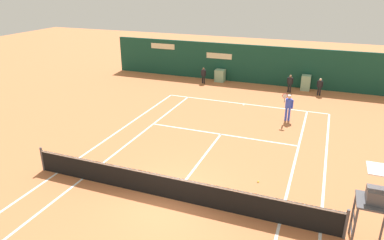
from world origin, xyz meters
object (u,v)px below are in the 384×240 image
(ball_kid_left_post, at_px, (203,74))
(tennis_ball_near_service_line, at_px, (258,182))
(ball_kid_centre_post, at_px, (290,82))
(umpire_chair, at_px, (376,198))
(player_on_baseline, at_px, (288,105))
(ball_kid_right_post, at_px, (320,86))

(ball_kid_left_post, bearing_deg, tennis_ball_near_service_line, 123.00)
(ball_kid_centre_post, height_order, tennis_ball_near_service_line, ball_kid_centre_post)
(ball_kid_left_post, relative_size, ball_kid_centre_post, 0.98)
(umpire_chair, bearing_deg, tennis_ball_near_service_line, 57.31)
(ball_kid_left_post, height_order, ball_kid_centre_post, ball_kid_centre_post)
(umpire_chair, distance_m, player_on_baseline, 10.45)
(ball_kid_centre_post, relative_size, tennis_ball_near_service_line, 19.11)
(umpire_chair, xyz_separation_m, tennis_ball_near_service_line, (-3.82, 2.45, -1.69))
(umpire_chair, bearing_deg, ball_kid_centre_post, 15.05)
(player_on_baseline, xyz_separation_m, tennis_ball_near_service_line, (-0.21, -7.33, -0.91))
(ball_kid_left_post, bearing_deg, ball_kid_right_post, -175.04)
(ball_kid_right_post, distance_m, tennis_ball_near_service_line, 13.22)
(ball_kid_right_post, relative_size, ball_kid_centre_post, 0.96)
(player_on_baseline, height_order, ball_kid_right_post, player_on_baseline)
(ball_kid_right_post, bearing_deg, umpire_chair, 108.79)
(ball_kid_right_post, height_order, tennis_ball_near_service_line, ball_kid_right_post)
(ball_kid_centre_post, bearing_deg, umpire_chair, 109.43)
(umpire_chair, xyz_separation_m, ball_kid_right_post, (-2.14, 15.54, -1.00))
(player_on_baseline, height_order, ball_kid_centre_post, player_on_baseline)
(ball_kid_centre_post, bearing_deg, ball_kid_left_post, 4.39)
(player_on_baseline, relative_size, tennis_ball_near_service_line, 26.37)
(ball_kid_centre_post, bearing_deg, ball_kid_right_post, -175.61)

